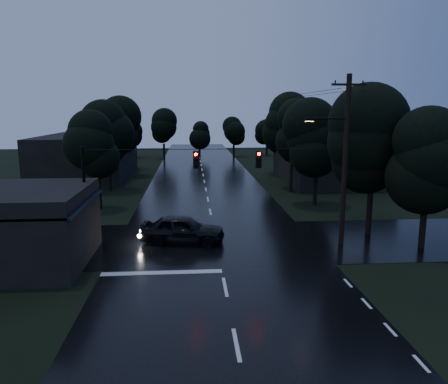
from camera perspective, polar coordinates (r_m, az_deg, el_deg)
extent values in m
plane|color=black|center=(15.95, 1.64, -19.36)|extent=(160.00, 160.00, 0.00)
cube|color=black|center=(44.48, -2.38, 0.31)|extent=(12.00, 120.00, 0.02)
cube|color=black|center=(26.98, -1.03, -6.55)|extent=(60.00, 9.00, 0.02)
cube|color=black|center=(24.75, -24.41, -1.45)|extent=(6.00, 7.00, 0.12)
cube|color=black|center=(23.88, -17.64, -1.40)|extent=(0.30, 7.00, 0.15)
cylinder|color=black|center=(21.55, -19.71, -7.49)|extent=(0.10, 0.10, 3.00)
cylinder|color=black|center=(27.15, -16.42, -3.60)|extent=(0.10, 0.10, 3.00)
cube|color=#EEB25F|center=(22.63, -18.51, -3.92)|extent=(0.06, 1.60, 0.50)
cube|color=#EEB25F|center=(25.18, -17.04, -2.39)|extent=(0.06, 1.20, 0.50)
cube|color=black|center=(50.51, 13.55, 3.79)|extent=(10.00, 14.00, 4.40)
cube|color=black|center=(55.45, -17.44, 4.49)|extent=(10.00, 16.00, 5.00)
cylinder|color=black|center=(26.48, 15.53, 3.81)|extent=(0.30, 0.30, 10.00)
cube|color=black|center=(26.35, 16.02, 13.34)|extent=(2.00, 0.12, 0.12)
cylinder|color=black|center=(25.96, 13.49, 9.31)|extent=(2.20, 0.10, 0.10)
cube|color=black|center=(25.65, 11.12, 9.28)|extent=(0.60, 0.25, 0.18)
cube|color=#FFB266|center=(25.65, 11.11, 9.05)|extent=(0.45, 0.18, 0.03)
cylinder|color=black|center=(43.07, 8.82, 4.89)|extent=(0.30, 0.30, 7.50)
cube|color=black|center=(42.88, 8.94, 9.08)|extent=(2.00, 0.12, 0.12)
cylinder|color=black|center=(25.94, -17.69, -0.92)|extent=(0.18, 0.18, 6.00)
cylinder|color=black|center=(24.87, -0.94, 5.63)|extent=(15.00, 0.03, 0.03)
cube|color=black|center=(24.89, -3.70, 4.22)|extent=(0.32, 0.25, 1.00)
sphere|color=#FF0C07|center=(24.74, -3.69, 4.18)|extent=(0.18, 0.18, 0.18)
cube|color=black|center=(25.19, 4.54, 4.29)|extent=(0.32, 0.25, 1.00)
sphere|color=#FF0C07|center=(25.04, 4.59, 4.25)|extent=(0.18, 0.18, 0.18)
cylinder|color=black|center=(29.83, 18.42, -2.65)|extent=(0.36, 0.36, 2.80)
sphere|color=black|center=(29.27, 18.81, 3.85)|extent=(4.48, 4.48, 4.48)
sphere|color=black|center=(29.16, 18.95, 6.19)|extent=(4.48, 4.48, 4.48)
sphere|color=black|center=(29.10, 19.10, 8.54)|extent=(4.48, 4.48, 4.48)
cylinder|color=black|center=(28.12, 24.52, -4.23)|extent=(0.36, 0.36, 2.45)
sphere|color=black|center=(27.55, 25.00, 1.77)|extent=(3.92, 3.92, 3.92)
sphere|color=black|center=(27.43, 25.17, 3.93)|extent=(3.92, 3.92, 3.92)
sphere|color=black|center=(27.34, 25.34, 6.12)|extent=(3.92, 3.92, 3.92)
cylinder|color=black|center=(37.14, -15.96, -0.24)|extent=(0.36, 0.36, 2.45)
sphere|color=black|center=(36.71, -16.20, 4.32)|extent=(3.92, 3.92, 3.92)
sphere|color=black|center=(36.62, -16.28, 5.96)|extent=(3.92, 3.92, 3.92)
sphere|color=black|center=(36.56, -16.37, 7.59)|extent=(3.92, 3.92, 3.92)
cylinder|color=black|center=(44.98, -14.71, 1.78)|extent=(0.36, 0.36, 2.62)
sphere|color=black|center=(44.62, -14.90, 5.83)|extent=(4.20, 4.20, 4.20)
sphere|color=black|center=(44.54, -14.97, 7.27)|extent=(4.20, 4.20, 4.20)
sphere|color=black|center=(44.50, -15.04, 8.71)|extent=(4.20, 4.20, 4.20)
cylinder|color=black|center=(54.83, -13.50, 3.47)|extent=(0.36, 0.36, 2.80)
sphere|color=black|center=(54.53, -13.65, 7.01)|extent=(4.48, 4.48, 4.48)
sphere|color=black|center=(54.47, -13.71, 8.27)|extent=(4.48, 4.48, 4.48)
sphere|color=black|center=(54.44, -13.76, 9.53)|extent=(4.48, 4.48, 4.48)
cylinder|color=black|center=(37.83, 11.80, 0.28)|extent=(0.36, 0.36, 2.62)
sphere|color=black|center=(37.40, 11.99, 5.08)|extent=(4.20, 4.20, 4.20)
sphere|color=black|center=(37.31, 12.05, 6.80)|extent=(4.20, 4.20, 4.20)
sphere|color=black|center=(37.26, 12.12, 8.53)|extent=(4.20, 4.20, 4.20)
cylinder|color=black|center=(45.59, 9.77, 2.20)|extent=(0.36, 0.36, 2.80)
sphere|color=black|center=(45.23, 9.90, 6.47)|extent=(4.48, 4.48, 4.48)
sphere|color=black|center=(45.16, 9.95, 7.98)|extent=(4.48, 4.48, 4.48)
sphere|color=black|center=(45.12, 10.00, 9.51)|extent=(4.48, 4.48, 4.48)
cylinder|color=black|center=(55.37, 7.87, 3.82)|extent=(0.36, 0.36, 2.97)
sphere|color=black|center=(55.06, 7.97, 7.55)|extent=(4.76, 4.76, 4.76)
sphere|color=black|center=(55.01, 8.00, 8.88)|extent=(4.76, 4.76, 4.76)
sphere|color=black|center=(54.99, 8.04, 10.21)|extent=(4.76, 4.76, 4.76)
imported|color=black|center=(26.69, -5.42, -4.86)|extent=(5.29, 2.74, 1.72)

